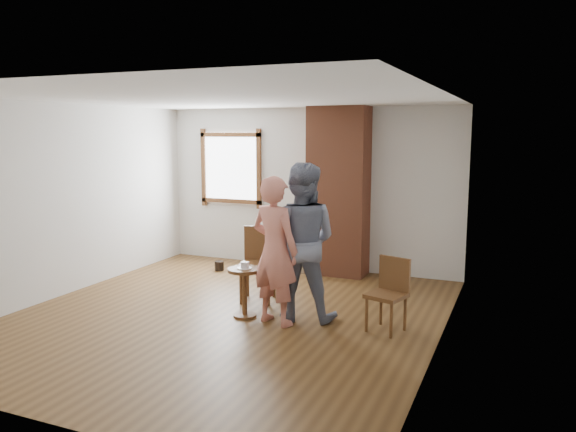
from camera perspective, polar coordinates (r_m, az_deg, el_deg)
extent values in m
plane|color=brown|center=(6.96, -6.30, -10.09)|extent=(5.50, 5.50, 0.00)
cube|color=silver|center=(9.13, 2.03, 2.79)|extent=(5.00, 0.04, 2.60)
cube|color=silver|center=(8.17, -21.94, 1.49)|extent=(0.04, 5.50, 2.60)
cube|color=silver|center=(5.86, 15.34, -0.79)|extent=(0.04, 5.50, 2.60)
cube|color=white|center=(6.60, -6.68, 11.81)|extent=(5.00, 5.50, 0.04)
cube|color=brown|center=(9.66, -5.85, 4.86)|extent=(1.14, 0.06, 1.34)
cube|color=white|center=(9.68, -5.79, 4.87)|extent=(1.00, 0.02, 1.20)
cube|color=#965035|center=(8.70, 5.14, 2.47)|extent=(0.90, 0.50, 2.60)
cylinder|color=tan|center=(8.98, 1.28, -4.24)|extent=(0.42, 0.42, 0.46)
cylinder|color=black|center=(9.15, -7.00, -5.04)|extent=(0.19, 0.19, 0.15)
cube|color=brown|center=(7.41, -3.10, -4.98)|extent=(0.54, 0.54, 0.05)
cylinder|color=brown|center=(7.35, -4.80, -7.08)|extent=(0.04, 0.04, 0.48)
cylinder|color=brown|center=(7.27, -1.99, -7.23)|extent=(0.04, 0.04, 0.48)
cylinder|color=brown|center=(7.69, -4.12, -6.36)|extent=(0.04, 0.04, 0.48)
cylinder|color=brown|center=(7.61, -1.43, -6.49)|extent=(0.04, 0.04, 0.48)
cube|color=brown|center=(7.56, -2.78, -2.84)|extent=(0.45, 0.15, 0.48)
cube|color=brown|center=(6.41, 9.96, -7.97)|extent=(0.48, 0.48, 0.05)
cylinder|color=brown|center=(6.42, 7.98, -9.82)|extent=(0.04, 0.04, 0.41)
cylinder|color=brown|center=(6.27, 10.43, -10.33)|extent=(0.04, 0.04, 0.41)
cylinder|color=brown|center=(6.67, 9.42, -9.13)|extent=(0.04, 0.04, 0.41)
cylinder|color=brown|center=(6.53, 11.80, -9.60)|extent=(0.04, 0.04, 0.41)
cube|color=brown|center=(6.50, 10.78, -5.87)|extent=(0.38, 0.15, 0.41)
cylinder|color=brown|center=(6.77, -4.46, -5.49)|extent=(0.40, 0.40, 0.04)
cylinder|color=brown|center=(6.84, -4.43, -7.85)|extent=(0.06, 0.06, 0.54)
cylinder|color=brown|center=(6.92, -4.40, -10.03)|extent=(0.28, 0.28, 0.03)
cylinder|color=white|center=(6.76, -4.46, -5.29)|extent=(0.18, 0.18, 0.01)
cube|color=silver|center=(6.75, -4.39, -5.02)|extent=(0.08, 0.07, 0.06)
imported|color=#131B36|center=(6.63, 1.29, -2.61)|extent=(1.01, 0.85, 1.87)
imported|color=#DA7F6D|center=(6.46, -1.33, -3.54)|extent=(0.72, 0.57, 1.73)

